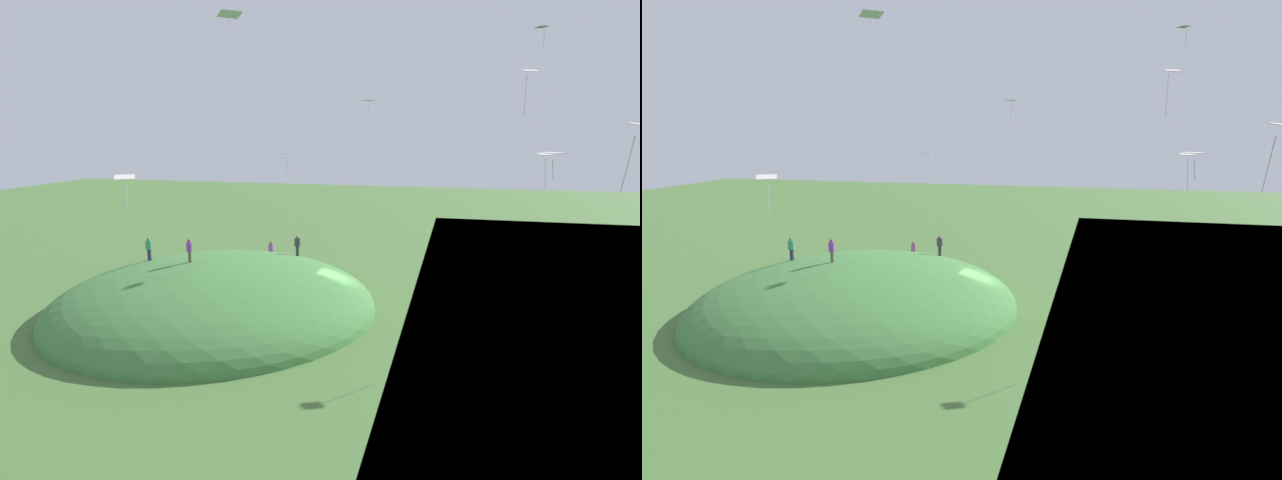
{
  "view_description": "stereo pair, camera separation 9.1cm",
  "coord_description": "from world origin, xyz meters",
  "views": [
    {
      "loc": [
        -7.9,
        36.16,
        12.08
      ],
      "look_at": [
        0.24,
        4.22,
        5.36
      ],
      "focal_mm": 31.03,
      "sensor_mm": 36.0,
      "label": 1
    },
    {
      "loc": [
        -7.99,
        36.13,
        12.08
      ],
      "look_at": [
        0.24,
        4.22,
        5.36
      ],
      "focal_mm": 31.03,
      "sensor_mm": 36.0,
      "label": 2
    }
  ],
  "objects": [
    {
      "name": "kite_2",
      "position": [
        -10.69,
        8.6,
        14.42
      ],
      "size": [
        0.87,
        0.76,
        2.06
      ],
      "color": "silver"
    },
    {
      "name": "kite_5",
      "position": [
        -12.67,
        0.63,
        10.39
      ],
      "size": [
        1.13,
        1.0,
        2.21
      ],
      "color": "silver"
    },
    {
      "name": "person_with_child",
      "position": [
        9.71,
        2.95,
        4.1
      ],
      "size": [
        0.55,
        0.55,
        1.61
      ],
      "rotation": [
        0.0,
        0.0,
        2.55
      ],
      "color": "brown",
      "rests_on": "grass_hill"
    },
    {
      "name": "kite_7",
      "position": [
        6.76,
        -9.33,
        9.67
      ],
      "size": [
        0.76,
        0.58,
        2.02
      ],
      "color": "white"
    },
    {
      "name": "kite_0",
      "position": [
        -11.64,
        3.33,
        17.25
      ],
      "size": [
        0.71,
        0.82,
        1.0
      ],
      "color": "white"
    },
    {
      "name": "ground_plane",
      "position": [
        0.0,
        0.0,
        0.0
      ],
      "size": [
        160.0,
        160.0,
        0.0
      ],
      "primitive_type": "plane",
      "color": "#456E33"
    },
    {
      "name": "kite_9",
      "position": [
        -11.52,
        11.09,
        11.01
      ],
      "size": [
        1.27,
        1.27,
        1.1
      ],
      "color": "white"
    },
    {
      "name": "person_watching_kites",
      "position": [
        7.92,
        -8.48,
        1.69
      ],
      "size": [
        0.46,
        0.46,
        1.7
      ],
      "rotation": [
        0.0,
        0.0,
        3.03
      ],
      "color": "brown",
      "rests_on": "grass_hill"
    },
    {
      "name": "kite_6",
      "position": [
        -0.63,
        -7.23,
        13.99
      ],
      "size": [
        0.98,
        0.94,
        1.86
      ],
      "color": "white"
    },
    {
      "name": "grass_hill",
      "position": [
        7.95,
        2.92,
        0.0
      ],
      "size": [
        21.76,
        23.29,
        6.26
      ],
      "primitive_type": "ellipsoid",
      "color": "#407A3A",
      "rests_on": "ground_plane"
    },
    {
      "name": "person_walking_path",
      "position": [
        13.73,
        1.42,
        3.67
      ],
      "size": [
        0.6,
        0.6,
        1.69
      ],
      "rotation": [
        0.0,
        0.0,
        5.91
      ],
      "color": "#27264B",
      "rests_on": "grass_hill"
    },
    {
      "name": "kite_8",
      "position": [
        3.26,
        9.97,
        17.36
      ],
      "size": [
        1.28,
        1.27,
        1.82
      ],
      "color": "white"
    },
    {
      "name": "kite_4",
      "position": [
        9.31,
        10.41,
        9.43
      ],
      "size": [
        1.24,
        1.13,
        1.97
      ],
      "color": "white"
    },
    {
      "name": "person_on_hilltop",
      "position": [
        4.25,
        -4.29,
        3.22
      ],
      "size": [
        0.65,
        0.65,
        1.63
      ],
      "rotation": [
        0.0,
        0.0,
        2.35
      ],
      "color": "#383635",
      "rests_on": "grass_hill"
    }
  ]
}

